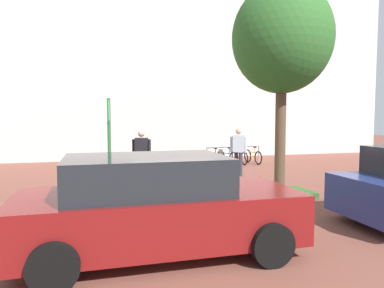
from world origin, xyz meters
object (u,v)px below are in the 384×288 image
Objects in this scene: bollard_steel at (221,161)px; person_suited_navy at (142,153)px; bike_rack_cluster at (234,157)px; person_shirt_white at (238,148)px; bike_at_sign at (107,191)px; car_maroon_wagon at (156,206)px; tree_sidewalk at (282,39)px; parking_sign_post at (109,137)px.

person_suited_navy is (-3.21, -1.46, 0.53)m from bollard_steel.
person_shirt_white is at bearing -108.51° from bike_rack_cluster.
bike_at_sign is 0.39× the size of car_maroon_wagon.
tree_sidewalk is at bearing -101.23° from bike_rack_cluster.
person_shirt_white is 0.40× the size of car_maroon_wagon.
tree_sidewalk is at bearing -41.33° from person_suited_navy.
parking_sign_post reaches higher than bike_at_sign.
bike_rack_cluster is at bearing 38.15° from person_suited_navy.
person_suited_navy is 6.05m from car_maroon_wagon.
person_shirt_white reaches higher than bike_at_sign.
bike_at_sign is at bearing 177.01° from tree_sidewalk.
parking_sign_post reaches higher than bollard_steel.
person_suited_navy is (-3.31, 2.91, -3.17)m from tree_sidewalk.
bike_at_sign is 0.98× the size of person_suited_navy.
parking_sign_post is at bearing -142.47° from person_shirt_white.
bollard_steel is at bearing 43.25° from bike_at_sign.
tree_sidewalk is at bearing -95.18° from person_shirt_white.
person_suited_navy is at bearing -141.85° from bike_rack_cluster.
car_maroon_wagon reaches higher than bike_at_sign.
person_shirt_white and person_suited_navy have the same top height.
bike_rack_cluster is 1.54× the size of person_suited_navy.
person_suited_navy is at bearing -155.62° from bollard_steel.
bollard_steel is 0.52× the size of person_shirt_white.
person_shirt_white is 1.00× the size of person_suited_navy.
parking_sign_post is at bearing -179.93° from tree_sidewalk.
bike_at_sign reaches higher than bike_rack_cluster.
person_shirt_white is (0.33, 3.64, -3.17)m from tree_sidewalk.
person_suited_navy is (1.11, 2.92, -0.69)m from parking_sign_post.
person_suited_navy is (-4.61, -3.62, 0.64)m from bike_rack_cluster.
person_shirt_white is 7.95m from car_maroon_wagon.
bike_at_sign is 1.87× the size of bollard_steel.
person_suited_navy is at bearing 69.14° from parking_sign_post.
tree_sidewalk is 2.19× the size of parking_sign_post.
parking_sign_post is at bearing -110.86° from person_suited_navy.
bike_at_sign is 0.63× the size of bike_rack_cluster.
bike_at_sign is 6.03m from bollard_steel.
parking_sign_post is at bearing -73.82° from bike_at_sign.
bike_at_sign is at bearing -136.75° from bollard_steel.
person_shirt_white reaches higher than bike_rack_cluster.
bollard_steel is at bearing 91.31° from tree_sidewalk.
person_shirt_white is 3.71m from person_suited_navy.
bike_rack_cluster is (5.72, 6.54, -1.32)m from parking_sign_post.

